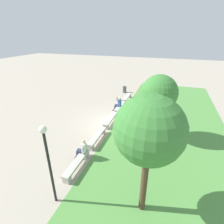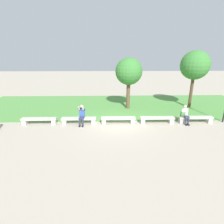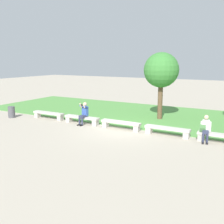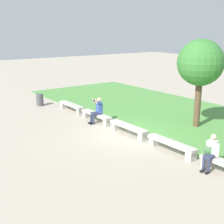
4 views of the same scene
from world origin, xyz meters
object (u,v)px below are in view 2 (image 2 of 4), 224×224
object	(u,v)px
bench_mid	(118,119)
person_distant	(185,114)
person_photographer	(82,114)
tree_left_background	(195,66)
bench_far	(157,119)
bench_main	(39,120)
tree_behind_wall	(129,72)
bench_near	(79,120)
backpack	(183,114)
bench_end	(196,119)

from	to	relation	value
bench_mid	person_distant	size ratio (longest dim) A/B	1.83
person_photographer	tree_left_background	xyz separation A→B (m)	(8.92, 3.66, 2.88)
bench_far	person_photographer	size ratio (longest dim) A/B	1.75
bench_main	person_distant	bearing A→B (deg)	-0.38
bench_mid	tree_behind_wall	xyz separation A→B (m)	(1.04, 3.49, 2.82)
bench_near	tree_behind_wall	size ratio (longest dim) A/B	0.54
bench_far	backpack	size ratio (longest dim) A/B	5.40
bench_main	bench_near	size ratio (longest dim) A/B	1.00
bench_main	bench_far	bearing A→B (deg)	0.00
bench_mid	tree_left_background	size ratio (longest dim) A/B	0.48
bench_end	tree_left_background	size ratio (longest dim) A/B	0.48
bench_near	backpack	bearing A→B (deg)	-0.17
bench_main	backpack	xyz separation A→B (m)	(9.68, -0.02, 0.32)
bench_near	tree_left_background	size ratio (longest dim) A/B	0.48
person_distant	tree_left_background	xyz separation A→B (m)	(1.98, 3.65, 2.95)
bench_end	tree_left_background	bearing A→B (deg)	71.65
bench_near	backpack	xyz separation A→B (m)	(7.03, -0.02, 0.32)
tree_behind_wall	person_distant	bearing A→B (deg)	-45.73
bench_end	tree_left_background	xyz separation A→B (m)	(1.19, 3.58, 3.31)
backpack	bench_near	bearing A→B (deg)	179.83
bench_mid	bench_end	bearing A→B (deg)	0.00
bench_far	person_distant	bearing A→B (deg)	-2.00
tree_behind_wall	tree_left_background	bearing A→B (deg)	0.95
bench_near	person_photographer	size ratio (longest dim) A/B	1.75
bench_mid	bench_far	xyz separation A→B (m)	(2.65, 0.00, 0.00)
bench_far	tree_behind_wall	size ratio (longest dim) A/B	0.54
bench_main	bench_near	distance (m)	2.65
bench_near	person_photographer	bearing A→B (deg)	-19.22
backpack	tree_behind_wall	xyz separation A→B (m)	(-3.33, 3.51, 2.50)
bench_mid	tree_left_background	distance (m)	8.12
bench_end	person_distant	bearing A→B (deg)	-175.28
backpack	tree_behind_wall	size ratio (longest dim) A/B	0.10
bench_main	bench_mid	distance (m)	5.30
person_photographer	person_distant	bearing A→B (deg)	0.10
bench_end	person_photographer	bearing A→B (deg)	-179.42
person_distant	backpack	distance (m)	0.15
bench_end	backpack	world-z (taller)	backpack
person_distant	bench_mid	bearing A→B (deg)	179.17
bench_main	backpack	world-z (taller)	backpack
bench_end	backpack	distance (m)	0.98
bench_main	backpack	bearing A→B (deg)	-0.12
bench_near	bench_mid	xyz separation A→B (m)	(2.65, 0.00, 0.00)
bench_far	tree_left_background	bearing A→B (deg)	43.02
bench_main	bench_mid	world-z (taller)	same
person_photographer	backpack	bearing A→B (deg)	0.48
bench_far	bench_end	bearing A→B (deg)	0.00
backpack	tree_left_background	world-z (taller)	tree_left_background
person_photographer	person_distant	size ratio (longest dim) A/B	1.05
person_photographer	bench_mid	bearing A→B (deg)	1.83
bench_near	person_distant	world-z (taller)	person_distant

